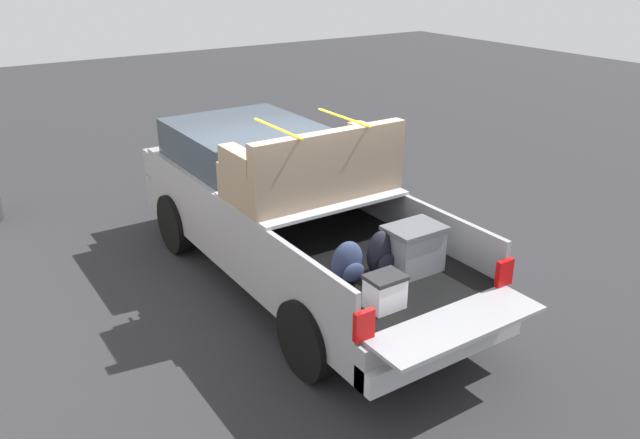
# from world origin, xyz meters

# --- Properties ---
(ground_plane) EXTENTS (40.00, 40.00, 0.00)m
(ground_plane) POSITION_xyz_m (0.00, 0.00, 0.00)
(ground_plane) COLOR #262628
(pickup_truck) EXTENTS (6.05, 2.06, 2.23)m
(pickup_truck) POSITION_xyz_m (0.35, -0.00, 0.97)
(pickup_truck) COLOR gray
(pickup_truck) RESTS_ON ground_plane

